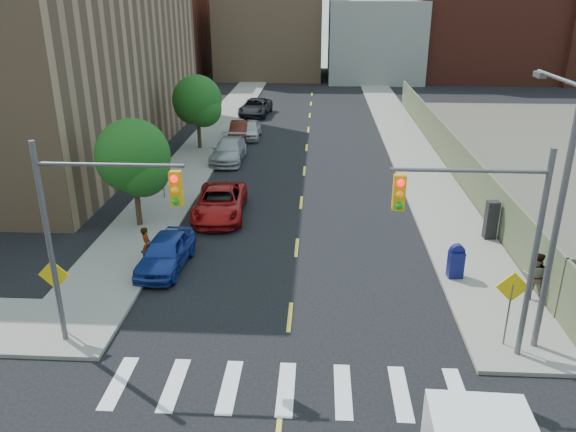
# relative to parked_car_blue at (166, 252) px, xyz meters

# --- Properties ---
(sidewalk_nw) EXTENTS (3.50, 73.00, 0.15)m
(sidewalk_nw) POSITION_rel_parked_car_blue_xyz_m (-2.25, 29.85, -0.66)
(sidewalk_nw) COLOR gray
(sidewalk_nw) RESTS_ON ground
(sidewalk_ne) EXTENTS (3.50, 73.00, 0.15)m
(sidewalk_ne) POSITION_rel_parked_car_blue_xyz_m (13.25, 29.85, -0.66)
(sidewalk_ne) COLOR gray
(sidewalk_ne) RESTS_ON ground
(fence_north) EXTENTS (0.12, 44.00, 2.50)m
(fence_north) POSITION_rel_parked_car_blue_xyz_m (15.10, 16.35, 0.52)
(fence_north) COLOR #555C40
(fence_north) RESTS_ON ground
(bg_bldg_west) EXTENTS (14.00, 18.00, 12.00)m
(bg_bldg_west) POSITION_rel_parked_car_blue_xyz_m (-16.50, 58.35, 5.27)
(bg_bldg_west) COLOR #592319
(bg_bldg_west) RESTS_ON ground
(bg_bldg_midwest) EXTENTS (14.00, 16.00, 15.00)m
(bg_bldg_midwest) POSITION_rel_parked_car_blue_xyz_m (-0.50, 60.35, 6.77)
(bg_bldg_midwest) COLOR #8C6B4C
(bg_bldg_midwest) RESTS_ON ground
(bg_bldg_center) EXTENTS (12.00, 16.00, 10.00)m
(bg_bldg_center) POSITION_rel_parked_car_blue_xyz_m (13.50, 58.35, 4.27)
(bg_bldg_center) COLOR gray
(bg_bldg_center) RESTS_ON ground
(bg_bldg_east) EXTENTS (18.00, 18.00, 16.00)m
(bg_bldg_east) POSITION_rel_parked_car_blue_xyz_m (27.50, 60.35, 7.27)
(bg_bldg_east) COLOR #592319
(bg_bldg_east) RESTS_ON ground
(signal_nw) EXTENTS (4.59, 0.30, 7.00)m
(signal_nw) POSITION_rel_parked_car_blue_xyz_m (-0.48, -5.65, 3.79)
(signal_nw) COLOR #59595E
(signal_nw) RESTS_ON ground
(signal_ne) EXTENTS (4.59, 0.30, 7.00)m
(signal_ne) POSITION_rel_parked_car_blue_xyz_m (11.48, -5.65, 3.79)
(signal_ne) COLOR #59595E
(signal_ne) RESTS_ON ground
(streetlight_ne) EXTENTS (0.25, 3.70, 9.00)m
(streetlight_ne) POSITION_rel_parked_car_blue_xyz_m (13.70, -4.75, 4.49)
(streetlight_ne) COLOR #59595E
(streetlight_ne) RESTS_ON ground
(warn_sign_nw) EXTENTS (1.06, 0.06, 2.83)m
(warn_sign_nw) POSITION_rel_parked_car_blue_xyz_m (-2.30, -5.15, 1.26)
(warn_sign_nw) COLOR #59595E
(warn_sign_nw) RESTS_ON ground
(warn_sign_ne) EXTENTS (1.06, 0.06, 2.83)m
(warn_sign_ne) POSITION_rel_parked_car_blue_xyz_m (12.70, -5.15, 1.26)
(warn_sign_ne) COLOR #59595E
(warn_sign_ne) RESTS_ON ground
(warn_sign_midwest) EXTENTS (1.06, 0.06, 2.83)m
(warn_sign_midwest) POSITION_rel_parked_car_blue_xyz_m (-2.30, 8.35, 1.26)
(warn_sign_midwest) COLOR #59595E
(warn_sign_midwest) RESTS_ON ground
(tree_west_near) EXTENTS (3.66, 3.64, 5.52)m
(tree_west_near) POSITION_rel_parked_car_blue_xyz_m (-2.50, 4.39, 2.74)
(tree_west_near) COLOR #332114
(tree_west_near) RESTS_ON ground
(tree_west_far) EXTENTS (3.66, 3.64, 5.52)m
(tree_west_far) POSITION_rel_parked_car_blue_xyz_m (-2.50, 19.39, 2.74)
(tree_west_far) COLOR #332114
(tree_west_far) RESTS_ON ground
(parked_car_blue) EXTENTS (2.02, 4.41, 1.47)m
(parked_car_blue) POSITION_rel_parked_car_blue_xyz_m (0.00, 0.00, 0.00)
(parked_car_blue) COLOR navy
(parked_car_blue) RESTS_ON ground
(parked_car_black) EXTENTS (1.33, 3.71, 1.22)m
(parked_car_black) POSITION_rel_parked_car_blue_xyz_m (1.30, 6.16, -0.12)
(parked_car_black) COLOR black
(parked_car_black) RESTS_ON ground
(parked_car_red) EXTENTS (2.83, 5.66, 1.54)m
(parked_car_red) POSITION_rel_parked_car_blue_xyz_m (1.30, 6.07, 0.04)
(parked_car_red) COLOR maroon
(parked_car_red) RESTS_ON ground
(parked_car_silver) EXTENTS (2.19, 5.27, 1.52)m
(parked_car_silver) POSITION_rel_parked_car_blue_xyz_m (0.16, 16.42, 0.03)
(parked_car_silver) COLOR #96979D
(parked_car_silver) RESTS_ON ground
(parked_car_white) EXTENTS (1.77, 4.21, 1.42)m
(parked_car_white) POSITION_rel_parked_car_blue_xyz_m (0.83, 23.13, -0.02)
(parked_car_white) COLOR #B6B6B6
(parked_car_white) RESTS_ON ground
(parked_car_maroon) EXTENTS (1.55, 4.11, 1.34)m
(parked_car_maroon) POSITION_rel_parked_car_blue_xyz_m (0.00, 22.97, -0.06)
(parked_car_maroon) COLOR #43150D
(parked_car_maroon) RESTS_ON ground
(parked_car_grey) EXTENTS (3.02, 5.75, 1.54)m
(parked_car_grey) POSITION_rel_parked_car_blue_xyz_m (0.29, 32.14, 0.04)
(parked_car_grey) COLOR black
(parked_car_grey) RESTS_ON ground
(mailbox) EXTENTS (0.64, 0.51, 1.46)m
(mailbox) POSITION_rel_parked_car_blue_xyz_m (12.11, -0.44, 0.12)
(mailbox) COLOR #0E1355
(mailbox) RESTS_ON sidewalk_ne
(payphone) EXTENTS (0.58, 0.49, 1.85)m
(payphone) POSITION_rel_parked_car_blue_xyz_m (14.61, 3.64, 0.34)
(payphone) COLOR black
(payphone) RESTS_ON sidewalk_ne
(pedestrian_west) EXTENTS (0.58, 0.72, 1.70)m
(pedestrian_west) POSITION_rel_parked_car_blue_xyz_m (-0.80, 0.01, 0.27)
(pedestrian_west) COLOR gray
(pedestrian_west) RESTS_ON sidewalk_nw
(pedestrian_east) EXTENTS (1.09, 0.97, 1.88)m
(pedestrian_east) POSITION_rel_parked_car_blue_xyz_m (14.70, -1.97, 0.35)
(pedestrian_east) COLOR gray
(pedestrian_east) RESTS_ON sidewalk_ne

